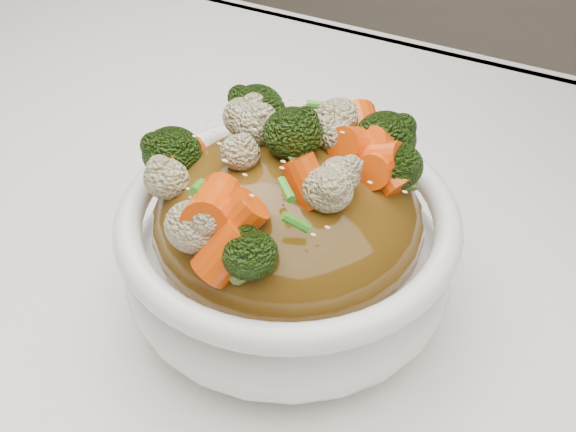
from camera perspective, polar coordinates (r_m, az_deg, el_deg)
The scene contains 8 objects.
tablecloth at distance 0.51m, azimuth -3.81°, elevation -5.81°, with size 1.20×0.80×0.04m, color white.
bowl at distance 0.44m, azimuth 0.00°, elevation -3.17°, with size 0.21×0.21×0.08m, color white, non-canonical shape.
sauce_base at distance 0.42m, azimuth 0.00°, elevation -0.31°, with size 0.17×0.17×0.09m, color #52350E.
carrots at distance 0.39m, azimuth 0.00°, elevation 6.66°, with size 0.17×0.17×0.05m, color #E34807, non-canonical shape.
broccoli at distance 0.39m, azimuth 0.00°, elevation 6.54°, with size 0.17×0.17×0.04m, color black, non-canonical shape.
cauliflower at distance 0.39m, azimuth 0.00°, elevation 6.30°, with size 0.17×0.17×0.04m, color #CCBE8B, non-canonical shape.
scallions at distance 0.39m, azimuth 0.00°, elevation 6.78°, with size 0.13×0.13×0.02m, color #33831E, non-canonical shape.
sesame_seeds at distance 0.39m, azimuth 0.00°, elevation 6.78°, with size 0.15×0.15×0.01m, color beige, non-canonical shape.
Camera 1 is at (0.20, -0.29, 1.10)m, focal length 42.00 mm.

